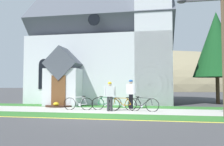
{
  "coord_description": "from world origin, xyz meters",
  "views": [
    {
      "loc": [
        2.7,
        -10.37,
        1.5
      ],
      "look_at": [
        0.27,
        3.66,
        2.23
      ],
      "focal_mm": 35.49,
      "sensor_mm": 36.0,
      "label": 1
    }
  ],
  "objects": [
    {
      "name": "bicycle_blue",
      "position": [
        0.13,
        2.56,
        0.38
      ],
      "size": [
        1.73,
        0.48,
        0.82
      ],
      "color": "black",
      "rests_on": "ground"
    },
    {
      "name": "cyclist_in_green_jersey",
      "position": [
        1.52,
        3.29,
        1.06
      ],
      "size": [
        0.62,
        0.39,
        1.78
      ],
      "color": "black",
      "rests_on": "ground"
    },
    {
      "name": "church_sign",
      "position": [
        -3.38,
        4.46,
        1.28
      ],
      "size": [
        2.18,
        0.26,
        1.95
      ],
      "color": "slate",
      "rests_on": "ground"
    },
    {
      "name": "bicycle_orange",
      "position": [
        1.12,
        2.22,
        0.37
      ],
      "size": [
        1.61,
        0.69,
        0.78
      ],
      "color": "black",
      "rests_on": "ground"
    },
    {
      "name": "bicycle_green",
      "position": [
        2.3,
        2.09,
        0.39
      ],
      "size": [
        1.74,
        0.3,
        0.84
      ],
      "color": "black",
      "rests_on": "ground"
    },
    {
      "name": "curb_paint_stripe",
      "position": [
        -1.37,
        -1.04,
        0.0
      ],
      "size": [
        28.0,
        0.16,
        0.01
      ],
      "primitive_type": "cube",
      "color": "yellow",
      "rests_on": "ground"
    },
    {
      "name": "church_lawn",
      "position": [
        -1.37,
        4.41,
        0.0
      ],
      "size": [
        24.0,
        1.8,
        0.01
      ],
      "primitive_type": "cube",
      "color": "#2D6628",
      "rests_on": "ground"
    },
    {
      "name": "flower_bed",
      "position": [
        -3.37,
        3.88,
        0.09
      ],
      "size": [
        1.87,
        1.87,
        0.34
      ],
      "color": "#382319",
      "rests_on": "ground"
    },
    {
      "name": "ground",
      "position": [
        0.0,
        4.0,
        0.0
      ],
      "size": [
        140.0,
        140.0,
        0.0
      ],
      "primitive_type": "plane",
      "color": "#3D3D3F"
    },
    {
      "name": "cyclist_in_yellow_jersey",
      "position": [
        0.47,
        1.82,
        0.96
      ],
      "size": [
        0.65,
        0.31,
        1.64
      ],
      "color": "#2D2D33",
      "rests_on": "ground"
    },
    {
      "name": "bicycle_black",
      "position": [
        -1.48,
        2.16,
        0.38
      ],
      "size": [
        1.77,
        0.09,
        0.84
      ],
      "color": "black",
      "rests_on": "ground"
    },
    {
      "name": "distant_hill",
      "position": [
        3.99,
        61.42,
        0.0
      ],
      "size": [
        81.8,
        54.86,
        23.15
      ],
      "primitive_type": "ellipsoid",
      "color": "#847A5B",
      "rests_on": "ground"
    },
    {
      "name": "utility_pole",
      "position": [
        5.85,
        0.04,
        4.29
      ],
      "size": [
        3.12,
        0.28,
        7.73
      ],
      "color": "brown",
      "rests_on": "ground"
    },
    {
      "name": "church_building",
      "position": [
        -1.03,
        9.37,
        4.71
      ],
      "size": [
        11.76,
        10.56,
        12.91
      ],
      "color": "silver",
      "rests_on": "ground"
    },
    {
      "name": "sidewalk_slab",
      "position": [
        -1.37,
        2.15,
        0.01
      ],
      "size": [
        32.0,
        2.73,
        0.01
      ],
      "primitive_type": "cube",
      "color": "#A8A59E",
      "rests_on": "ground"
    },
    {
      "name": "roadside_conifer",
      "position": [
        7.83,
        7.87,
        4.63
      ],
      "size": [
        3.63,
        3.63,
        7.2
      ],
      "color": "#3D2D1E",
      "rests_on": "ground"
    },
    {
      "name": "grass_verge",
      "position": [
        -1.37,
        -0.05,
        0.0
      ],
      "size": [
        32.0,
        1.67,
        0.01
      ],
      "primitive_type": "cube",
      "color": "#2D6628",
      "rests_on": "ground"
    }
  ]
}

